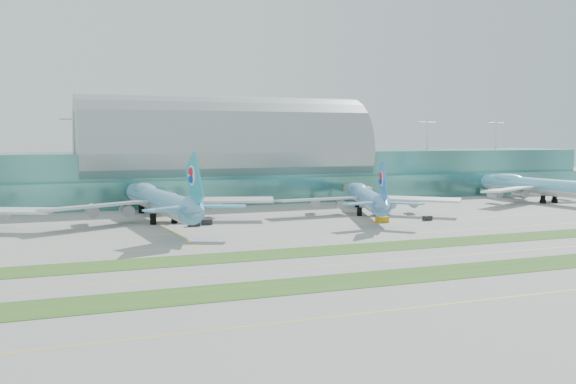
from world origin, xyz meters
name	(u,v)px	position (x,y,z in m)	size (l,w,h in m)	color
ground	(372,249)	(0.00, 0.00, 0.00)	(700.00, 700.00, 0.00)	gray
terminal	(225,165)	(0.01, 128.79, 14.23)	(340.00, 69.10, 36.00)	#3D7A75
grass_strip_near	(442,273)	(0.00, -28.00, 0.04)	(420.00, 12.00, 0.08)	#2D591E
grass_strip_far	(368,248)	(0.00, 2.00, 0.04)	(420.00, 12.00, 0.08)	#2D591E
taxiline_a	(512,297)	(0.00, -48.00, 0.01)	(420.00, 0.35, 0.01)	yellow
taxiline_b	(404,260)	(0.00, -14.00, 0.01)	(420.00, 0.35, 0.01)	yellow
taxiline_c	(339,238)	(0.00, 18.00, 0.01)	(420.00, 0.35, 0.01)	yellow
taxiline_d	(306,227)	(0.00, 40.00, 0.01)	(420.00, 0.35, 0.01)	yellow
airliner_b	(160,200)	(-38.23, 66.13, 6.96)	(72.05, 82.05, 22.57)	#5DA5CE
airliner_c	(366,197)	(30.47, 60.34, 6.05)	(59.29, 68.96, 19.61)	#609BD3
airliner_d	(540,185)	(115.00, 71.21, 6.70)	(69.40, 78.89, 21.71)	#6AC7EB
gse_c	(194,224)	(-30.60, 52.69, 0.73)	(3.76, 1.78, 1.46)	black
gse_d	(207,222)	(-26.24, 54.75, 0.82)	(3.30, 1.83, 1.65)	black
gse_e	(382,219)	(25.51, 40.51, 0.88)	(3.77, 2.13, 1.76)	#C6950B
gse_f	(427,218)	(41.05, 39.36, 0.74)	(2.85, 1.66, 1.48)	black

